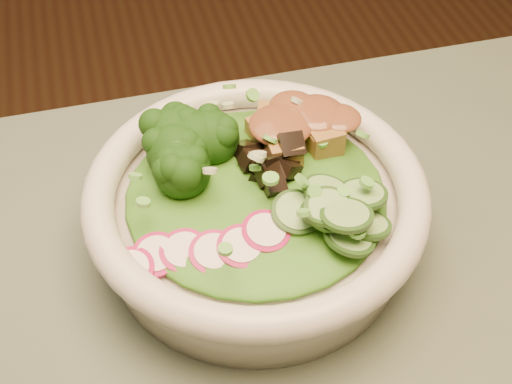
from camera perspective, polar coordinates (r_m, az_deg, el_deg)
name	(u,v)px	position (r m, az deg, el deg)	size (l,w,h in m)	color
salad_bowl	(256,210)	(0.49, 0.00, -1.46)	(0.24, 0.24, 0.06)	silver
lettuce_bed	(256,191)	(0.48, 0.00, 0.08)	(0.18, 0.18, 0.02)	#246B16
broccoli_florets	(186,151)	(0.49, -5.60, 3.32)	(0.07, 0.06, 0.04)	black
radish_slices	(212,247)	(0.45, -3.50, -4.43)	(0.10, 0.03, 0.02)	#9B0B46
cucumber_slices	(332,214)	(0.46, 6.09, -1.77)	(0.06, 0.06, 0.03)	#81B263
mushroom_heap	(264,169)	(0.48, 0.64, 1.82)	(0.06, 0.06, 0.03)	black
tofu_cubes	(297,134)	(0.51, 3.30, 4.64)	(0.08, 0.05, 0.03)	olive
peanut_sauce	(298,122)	(0.50, 3.35, 5.61)	(0.06, 0.05, 0.01)	brown
scallion_garnish	(256,170)	(0.47, 0.00, 1.80)	(0.17, 0.17, 0.02)	#63BA41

